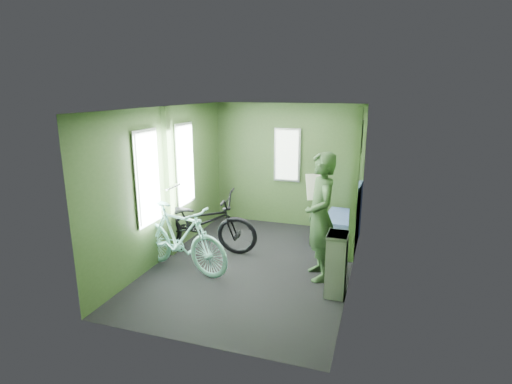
% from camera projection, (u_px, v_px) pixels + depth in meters
% --- Properties ---
extents(room, '(4.00, 4.02, 2.31)m').
position_uv_depth(room, '(252.00, 170.00, 5.64)').
color(room, black).
rests_on(room, ground).
extents(bicycle_black, '(1.96, 0.97, 1.08)m').
position_uv_depth(bicycle_black, '(200.00, 251.00, 6.45)').
color(bicycle_black, black).
rests_on(bicycle_black, ground).
extents(bicycle_mint, '(1.73, 0.88, 1.01)m').
position_uv_depth(bicycle_mint, '(182.00, 270.00, 5.79)').
color(bicycle_mint, '#90E6DA').
rests_on(bicycle_mint, ground).
extents(passenger, '(0.64, 0.79, 1.76)m').
position_uv_depth(passenger, '(320.00, 217.00, 5.36)').
color(passenger, '#2D4927').
rests_on(passenger, ground).
extents(waste_box, '(0.24, 0.34, 0.82)m').
position_uv_depth(waste_box, '(336.00, 265.00, 5.00)').
color(waste_box, gray).
rests_on(waste_box, ground).
extents(bench_seat, '(0.59, 0.98, 1.00)m').
position_uv_depth(bench_seat, '(343.00, 226.00, 6.75)').
color(bench_seat, navy).
rests_on(bench_seat, ground).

